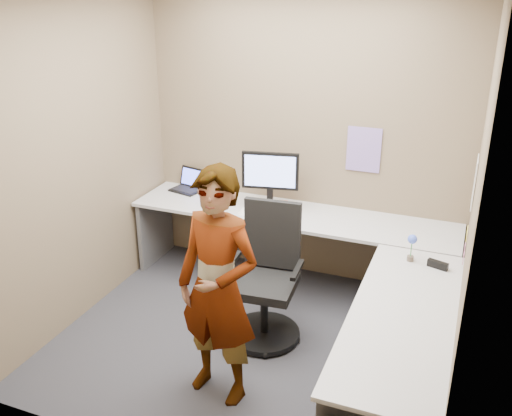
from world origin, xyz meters
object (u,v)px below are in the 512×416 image
at_px(desk, 320,264).
at_px(office_chair, 267,285).
at_px(monitor, 270,174).
at_px(person, 218,288).

relative_size(desk, office_chair, 2.74).
bearing_deg(monitor, desk, -53.92).
height_order(office_chair, person, person).
height_order(monitor, person, person).
relative_size(desk, person, 1.80).
height_order(desk, office_chair, office_chair).
height_order(desk, person, person).
distance_m(office_chair, person, 0.86).
xyz_separation_m(monitor, person, (0.23, -1.59, -0.25)).
distance_m(desk, office_chair, 0.46).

